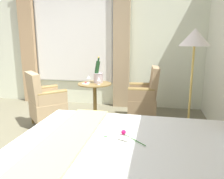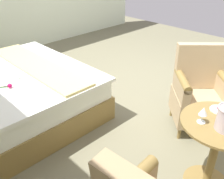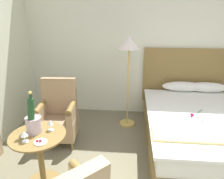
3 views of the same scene
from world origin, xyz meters
The scene contains 9 objects.
wall_headboard_side centered at (0.00, 2.95, 1.51)m, with size 5.57×0.12×3.01m.
bed centered at (0.49, 1.81, 0.33)m, with size 1.90×2.28×1.35m.
floor_lamp_brass centered at (-0.75, 2.34, 1.40)m, with size 0.38×0.38×1.63m.
side_table_round centered at (-1.73, 0.76, 0.41)m, with size 0.64×0.64×0.70m.
champagne_bucket centered at (-1.79, 0.82, 0.84)m, with size 0.19×0.19×0.50m.
wine_glass_near_bucket centered at (-1.81, 0.62, 0.79)m, with size 0.08×0.08×0.13m.
wine_glass_near_edge centered at (-1.62, 0.87, 0.79)m, with size 0.07×0.07×0.14m.
snack_plate centered at (-1.64, 0.62, 0.71)m, with size 0.14×0.14×0.04m.
armchair_by_window centered at (-1.83, 1.70, 0.44)m, with size 0.60×0.58×1.02m.
Camera 3 is at (-0.70, -1.28, 2.04)m, focal length 35.00 mm.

